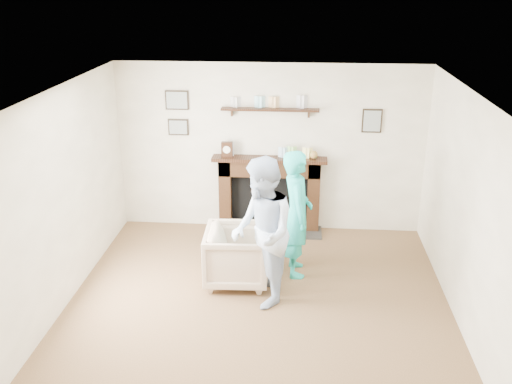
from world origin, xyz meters
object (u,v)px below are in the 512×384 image
(armchair, at_px, (238,281))
(pedestal_table, at_px, (262,207))
(man, at_px, (262,300))
(woman, at_px, (295,271))

(armchair, xyz_separation_m, pedestal_table, (0.23, 1.02, 0.61))
(armchair, relative_size, man, 0.45)
(armchair, bearing_deg, woman, -69.16)
(man, xyz_separation_m, pedestal_table, (-0.10, 1.44, 0.61))
(woman, height_order, pedestal_table, pedestal_table)
(armchair, height_order, woman, woman)
(armchair, height_order, pedestal_table, pedestal_table)
(man, distance_m, woman, 0.82)
(man, bearing_deg, pedestal_table, 169.40)
(woman, xyz_separation_m, pedestal_table, (-0.49, 0.72, 0.61))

